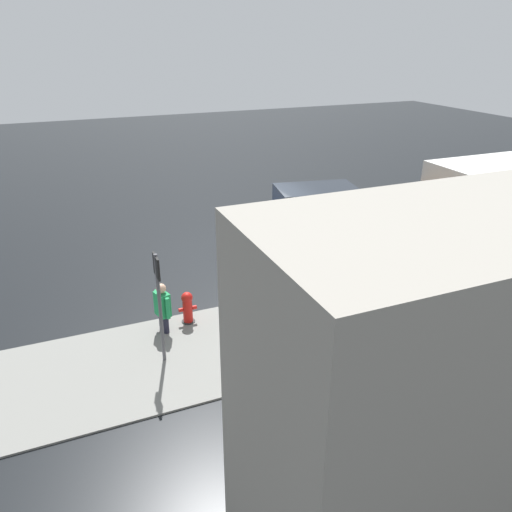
{
  "coord_description": "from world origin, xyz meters",
  "views": [
    {
      "loc": [
        5.33,
        12.8,
        6.13
      ],
      "look_at": [
        0.79,
        1.92,
        0.9
      ],
      "focal_mm": 35.0,
      "sensor_mm": 36.0,
      "label": 1
    }
  ],
  "objects_px": {
    "delivery_truck": "(469,204)",
    "pedestrian": "(163,306)",
    "moving_hatchback": "(308,222)",
    "fire_hydrant": "(188,308)",
    "sign_post": "(159,293)"
  },
  "relations": [
    {
      "from": "delivery_truck",
      "to": "pedestrian",
      "type": "distance_m",
      "value": 10.03
    },
    {
      "from": "moving_hatchback",
      "to": "fire_hydrant",
      "type": "distance_m",
      "value": 5.2
    },
    {
      "from": "moving_hatchback",
      "to": "delivery_truck",
      "type": "relative_size",
      "value": 0.77
    },
    {
      "from": "fire_hydrant",
      "to": "delivery_truck",
      "type": "bearing_deg",
      "value": -172.63
    },
    {
      "from": "delivery_truck",
      "to": "fire_hydrant",
      "type": "distance_m",
      "value": 9.44
    },
    {
      "from": "delivery_truck",
      "to": "pedestrian",
      "type": "height_order",
      "value": "delivery_truck"
    },
    {
      "from": "moving_hatchback",
      "to": "fire_hydrant",
      "type": "xyz_separation_m",
      "value": [
        4.48,
        2.56,
        -0.63
      ]
    },
    {
      "from": "delivery_truck",
      "to": "pedestrian",
      "type": "bearing_deg",
      "value": 7.92
    },
    {
      "from": "fire_hydrant",
      "to": "pedestrian",
      "type": "relative_size",
      "value": 0.66
    },
    {
      "from": "delivery_truck",
      "to": "moving_hatchback",
      "type": "bearing_deg",
      "value": -15.69
    },
    {
      "from": "fire_hydrant",
      "to": "sign_post",
      "type": "relative_size",
      "value": 0.33
    },
    {
      "from": "moving_hatchback",
      "to": "fire_hydrant",
      "type": "bearing_deg",
      "value": 29.8
    },
    {
      "from": "delivery_truck",
      "to": "sign_post",
      "type": "xyz_separation_m",
      "value": [
        10.16,
        2.45,
        0.2
      ]
    },
    {
      "from": "moving_hatchback",
      "to": "pedestrian",
      "type": "bearing_deg",
      "value": 28.33
    },
    {
      "from": "fire_hydrant",
      "to": "sign_post",
      "type": "bearing_deg",
      "value": 55.7
    }
  ]
}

